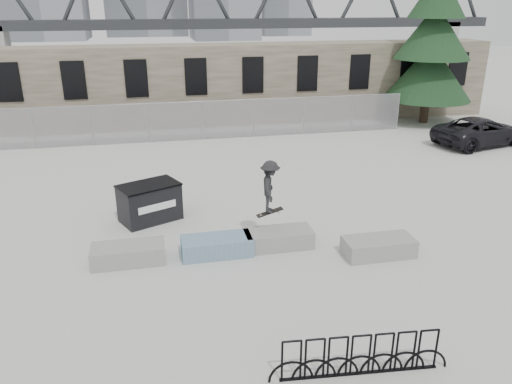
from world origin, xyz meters
TOP-DOWN VIEW (x-y plane):
  - ground at (0.00, 0.00)m, footprint 120.00×120.00m
  - stone_wall at (0.00, 16.24)m, footprint 36.00×2.58m
  - chainlink_fence at (-0.00, 12.50)m, footprint 22.06×0.06m
  - planter_far_left at (-3.45, -0.20)m, footprint 2.00×0.90m
  - planter_center_left at (-0.99, -0.24)m, footprint 2.00×0.90m
  - planter_center_right at (0.85, -0.13)m, footprint 2.00×0.90m
  - planter_offset at (3.51, -1.26)m, footprint 2.00×0.90m
  - dumpster at (-2.81, 2.60)m, footprint 2.21×1.84m
  - bike_rack at (1.05, -5.72)m, footprint 3.58×0.36m
  - spruce_tree at (13.35, 13.73)m, footprint 4.96×4.96m
  - truss_bridge at (10.00, 55.00)m, footprint 70.00×3.00m
  - suv at (13.56, 8.60)m, footprint 5.38×3.33m
  - skateboarder at (0.64, 0.09)m, footprint 0.81×1.10m

SIDE VIEW (x-z plane):
  - ground at x=0.00m, z-range 0.00..0.00m
  - planter_far_left at x=-3.45m, z-range 0.02..0.54m
  - planter_center_left at x=-0.99m, z-range 0.02..0.54m
  - planter_center_right at x=0.85m, z-range 0.02..0.54m
  - planter_offset at x=3.51m, z-range 0.02..0.54m
  - bike_rack at x=1.05m, z-range -0.01..0.89m
  - dumpster at x=-2.81m, z-range 0.01..1.26m
  - suv at x=13.56m, z-range 0.00..1.39m
  - chainlink_fence at x=0.00m, z-range 0.03..2.05m
  - skateboarder at x=0.64m, z-range 0.99..2.65m
  - stone_wall at x=0.00m, z-range 0.01..4.51m
  - truss_bridge at x=10.00m, z-range -0.77..9.03m
  - spruce_tree at x=13.35m, z-range -0.95..10.55m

